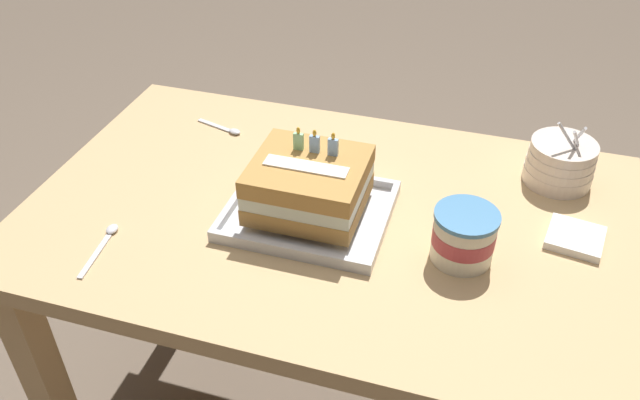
{
  "coord_description": "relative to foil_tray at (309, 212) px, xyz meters",
  "views": [
    {
      "loc": [
        0.26,
        -0.92,
        1.45
      ],
      "look_at": [
        -0.02,
        -0.01,
        0.72
      ],
      "focal_mm": 36.59,
      "sensor_mm": 36.0,
      "label": 1
    }
  ],
  "objects": [
    {
      "name": "dining_table",
      "position": [
        0.03,
        0.03,
        -0.11
      ],
      "size": [
        1.14,
        0.72,
        0.69
      ],
      "color": "tan",
      "rests_on": "ground_plane"
    },
    {
      "name": "foil_tray",
      "position": [
        0.0,
        0.0,
        0.0
      ],
      "size": [
        0.29,
        0.25,
        0.02
      ],
      "color": "silver",
      "rests_on": "dining_table"
    },
    {
      "name": "birthday_cake",
      "position": [
        0.0,
        0.0,
        0.06
      ],
      "size": [
        0.2,
        0.18,
        0.14
      ],
      "color": "#B88745",
      "rests_on": "foil_tray"
    },
    {
      "name": "bowl_stack",
      "position": [
        0.44,
        0.25,
        0.04
      ],
      "size": [
        0.13,
        0.13,
        0.14
      ],
      "color": "silver",
      "rests_on": "dining_table"
    },
    {
      "name": "ice_cream_tub",
      "position": [
        0.28,
        -0.03,
        0.04
      ],
      "size": [
        0.11,
        0.11,
        0.09
      ],
      "color": "silver",
      "rests_on": "dining_table"
    },
    {
      "name": "serving_spoon_near_tray",
      "position": [
        -0.32,
        -0.17,
        -0.0
      ],
      "size": [
        0.03,
        0.14,
        0.01
      ],
      "color": "silver",
      "rests_on": "dining_table"
    },
    {
      "name": "serving_spoon_by_bowls",
      "position": [
        -0.26,
        0.23,
        -0.0
      ],
      "size": [
        0.12,
        0.05,
        0.01
      ],
      "color": "silver",
      "rests_on": "dining_table"
    },
    {
      "name": "napkin_pile",
      "position": [
        0.47,
        0.07,
        0.0
      ],
      "size": [
        0.11,
        0.11,
        0.02
      ],
      "color": "white",
      "rests_on": "dining_table"
    }
  ]
}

